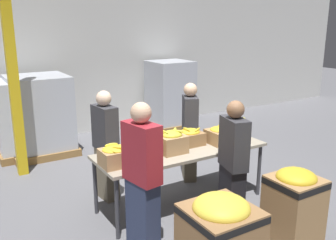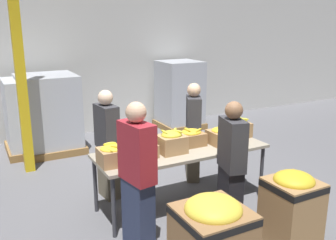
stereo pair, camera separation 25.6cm
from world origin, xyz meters
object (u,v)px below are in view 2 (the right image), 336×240
banana_box_2 (172,142)px  banana_box_4 (222,136)px  banana_box_1 (142,148)px  banana_box_5 (238,128)px  pallet_stack_0 (49,114)px  pallet_stack_2 (33,116)px  banana_box_3 (191,137)px  volunteer_0 (107,145)px  donation_bin_0 (212,235)px  sorting_table (182,153)px  banana_box_0 (113,154)px  volunteer_3 (231,166)px  volunteer_1 (137,177)px  volunteer_2 (193,133)px  donation_bin_1 (291,207)px  support_pillar (18,48)px  pallet_stack_1 (180,95)px

banana_box_2 → banana_box_4: banana_box_2 is taller
banana_box_1 → banana_box_5: (1.56, 0.10, 0.03)m
pallet_stack_0 → pallet_stack_2: pallet_stack_0 is taller
banana_box_1 → banana_box_3: banana_box_3 is taller
banana_box_3 → banana_box_1: bearing=-172.9°
volunteer_0 → donation_bin_0: 2.13m
banana_box_2 → banana_box_3: banana_box_2 is taller
sorting_table → banana_box_0: size_ratio=6.82×
banana_box_5 → volunteer_3: 1.12m
volunteer_1 → volunteer_2: 1.93m
banana_box_3 → volunteer_1: (-1.09, -0.70, -0.09)m
volunteer_0 → pallet_stack_2: (-0.60, 2.49, -0.08)m
banana_box_0 → donation_bin_1: size_ratio=0.39×
volunteer_0 → volunteer_3: bearing=29.9°
banana_box_5 → support_pillar: bearing=141.3°
support_pillar → banana_box_2: bearing=-57.0°
banana_box_3 → donation_bin_0: banana_box_3 is taller
pallet_stack_2 → donation_bin_0: bearing=-78.7°
support_pillar → banana_box_3: bearing=-49.1°
banana_box_2 → volunteer_1: 0.92m
volunteer_1 → support_pillar: bearing=5.1°
volunteer_3 → volunteer_0: bearing=50.4°
banana_box_0 → banana_box_2: bearing=2.8°
donation_bin_0 → banana_box_3: bearing=66.0°
banana_box_1 → pallet_stack_1: bearing=53.8°
volunteer_0 → banana_box_4: bearing=55.5°
donation_bin_1 → volunteer_3: bearing=115.2°
banana_box_2 → pallet_stack_2: (-1.20, 3.22, -0.25)m
banana_box_2 → pallet_stack_2: bearing=110.5°
volunteer_2 → banana_box_3: bearing=-7.1°
banana_box_1 → banana_box_4: 1.16m
donation_bin_0 → donation_bin_1: size_ratio=0.94×
volunteer_0 → donation_bin_0: (0.31, -2.08, -0.33)m
volunteer_0 → banana_box_2: bearing=33.5°
banana_box_1 → banana_box_2: size_ratio=1.00×
banana_box_1 → volunteer_3: size_ratio=0.22×
banana_box_1 → banana_box_2: (0.39, -0.04, 0.04)m
banana_box_2 → donation_bin_0: 1.47m
banana_box_4 → donation_bin_1: 1.41m
banana_box_3 → volunteer_1: volunteer_1 is taller
volunteer_2 → volunteer_3: bearing=13.9°
banana_box_3 → banana_box_5: 0.79m
pallet_stack_2 → volunteer_0: bearing=-76.4°
volunteer_2 → volunteer_3: (-0.33, -1.38, 0.01)m
sorting_table → volunteer_2: bearing=48.5°
donation_bin_0 → pallet_stack_1: 5.28m
banana_box_3 → donation_bin_0: 1.69m
volunteer_2 → pallet_stack_0: size_ratio=1.05×
donation_bin_1 → pallet_stack_0: pallet_stack_0 is taller
volunteer_2 → donation_bin_1: size_ratio=1.75×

